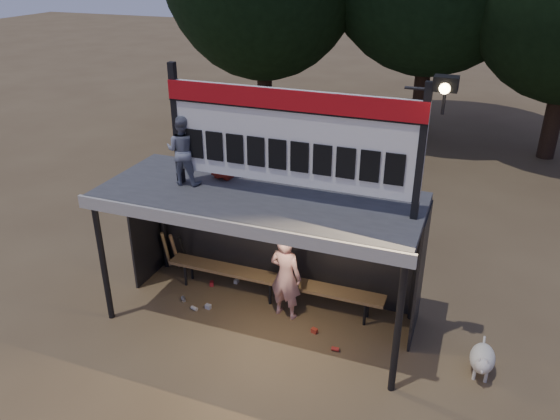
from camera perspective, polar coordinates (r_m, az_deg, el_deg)
name	(u,v)px	position (r m, az deg, el deg)	size (l,w,h in m)	color
ground	(261,317)	(9.55, -2.01, -11.15)	(80.00, 80.00, 0.00)	brown
player	(286,276)	(9.17, 0.60, -6.94)	(0.57, 0.37, 1.56)	white
child_a	(183,150)	(8.69, -10.11, 6.17)	(0.54, 0.42, 1.11)	gray
child_b	(222,148)	(8.83, -6.07, 6.48)	(0.51, 0.33, 1.04)	#9F2618
dugout_shelter	(265,215)	(8.77, -1.58, -0.53)	(5.10, 2.08, 2.32)	#3D3D3F
scoreboard_assembly	(293,135)	(7.82, 1.40, 7.84)	(4.10, 0.27, 1.99)	black
bench	(272,280)	(9.72, -0.79, -7.29)	(4.00, 0.35, 0.48)	olive
dog	(482,359)	(8.80, 20.39, -14.42)	(0.36, 0.81, 0.49)	#EEE7CE
bats	(175,251)	(10.78, -10.91, -4.26)	(0.48, 0.33, 0.84)	#9F7E4A
litter	(238,307)	(9.75, -4.41, -10.03)	(3.04, 1.30, 0.08)	#BB3420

